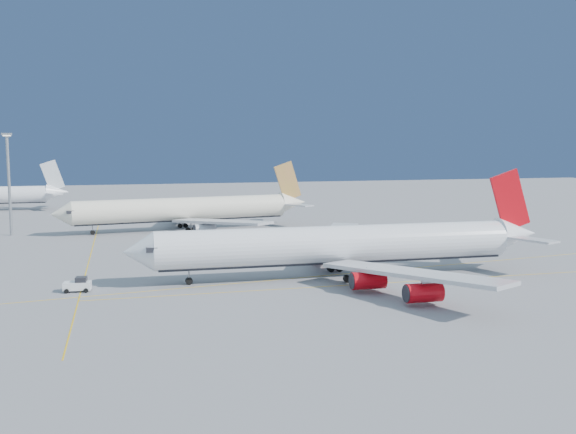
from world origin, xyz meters
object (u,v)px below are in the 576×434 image
Objects in this scene: airliner_etihad at (188,209)px; pushback_tug at (78,285)px; airliner_virgin at (346,245)px; light_mast at (9,175)px.

pushback_tug is at bearing -118.04° from airliner_etihad.
airliner_virgin is at bearing 6.33° from pushback_tug.
light_mast reaches higher than airliner_etihad.
light_mast reaches higher than airliner_virgin.
pushback_tug is 70.54m from light_mast.
airliner_virgin is 43.21m from pushback_tug.
airliner_etihad is at bearing 76.68° from pushback_tug.
light_mast is at bearing 134.19° from airliner_virgin.
light_mast is (-42.81, 0.38, 9.29)m from airliner_etihad.
pushback_tug is at bearing -73.65° from light_mast.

